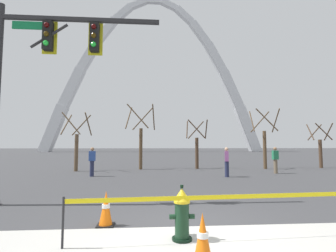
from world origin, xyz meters
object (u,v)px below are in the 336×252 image
traffic_cone_mid_sidewalk (203,239)px  traffic_cone_by_hydrant (106,209)px  fire_hydrant (182,214)px  pedestrian_walking_right (275,160)px  monument_arch (154,81)px  pedestrian_walking_left (227,162)px  pedestrian_standing_center (92,161)px  traffic_signal_gantry (38,67)px

traffic_cone_mid_sidewalk → traffic_cone_by_hydrant: bearing=133.5°
fire_hydrant → traffic_cone_by_hydrant: 1.77m
fire_hydrant → pedestrian_walking_right: size_ratio=0.62×
fire_hydrant → monument_arch: monument_arch is taller
traffic_cone_by_hydrant → pedestrian_walking_left: (5.07, 7.62, 0.46)m
traffic_cone_mid_sidewalk → pedestrian_walking_left: (3.36, 9.42, 0.46)m
traffic_cone_by_hydrant → traffic_cone_mid_sidewalk: same height
monument_arch → pedestrian_walking_left: 52.80m
traffic_cone_mid_sidewalk → monument_arch: (0.02, 59.13, 17.96)m
traffic_cone_by_hydrant → pedestrian_standing_center: (-2.25, 8.38, 0.46)m
traffic_cone_by_hydrant → traffic_signal_gantry: (-2.46, 2.05, 3.71)m
pedestrian_standing_center → pedestrian_walking_left: bearing=-6.0°
pedestrian_walking_right → monument_arch: bearing=98.0°
pedestrian_walking_left → pedestrian_walking_right: 3.73m
traffic_signal_gantry → monument_arch: 57.23m
fire_hydrant → pedestrian_walking_left: 9.23m
pedestrian_walking_left → fire_hydrant: bearing=-112.6°
pedestrian_walking_left → pedestrian_standing_center: 7.36m
pedestrian_standing_center → pedestrian_walking_right: 10.79m
monument_arch → pedestrian_walking_left: bearing=-86.2°
fire_hydrant → pedestrian_walking_left: bearing=67.4°
pedestrian_standing_center → traffic_cone_mid_sidewalk: bearing=-68.8°
traffic_cone_mid_sidewalk → pedestrian_standing_center: bearing=111.2°
pedestrian_standing_center → traffic_cone_by_hydrant: bearing=-75.0°
traffic_signal_gantry → monument_arch: size_ratio=0.11×
fire_hydrant → pedestrian_walking_right: 12.14m
traffic_cone_by_hydrant → traffic_signal_gantry: size_ratio=0.12×
traffic_signal_gantry → pedestrian_walking_left: bearing=36.5°
traffic_cone_mid_sidewalk → pedestrian_walking_right: (6.82, 10.82, 0.46)m
pedestrian_standing_center → fire_hydrant: bearing=-67.9°
monument_arch → pedestrian_walking_right: 51.83m
fire_hydrant → traffic_signal_gantry: traffic_signal_gantry is taller
monument_arch → pedestrian_standing_center: (-3.98, -48.94, -17.50)m
monument_arch → pedestrian_standing_center: size_ratio=35.28×
traffic_cone_by_hydrant → pedestrian_walking_right: 12.42m
traffic_cone_mid_sidewalk → monument_arch: size_ratio=0.01×
fire_hydrant → pedestrian_standing_center: (-3.77, 9.29, 0.35)m
traffic_cone_by_hydrant → pedestrian_standing_center: size_ratio=0.46×
fire_hydrant → pedestrian_standing_center: pedestrian_standing_center is taller
pedestrian_walking_left → traffic_cone_by_hydrant: bearing=-123.7°
traffic_cone_by_hydrant → monument_arch: size_ratio=0.01×
traffic_signal_gantry → pedestrian_walking_right: (10.99, 6.96, -3.25)m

